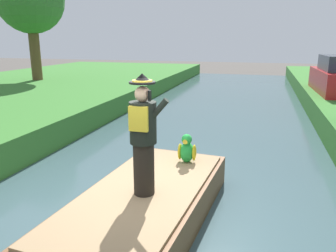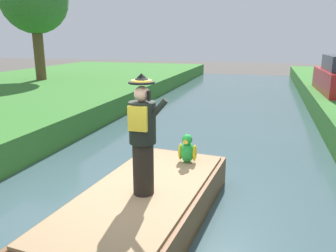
{
  "view_description": "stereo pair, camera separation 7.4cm",
  "coord_description": "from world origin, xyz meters",
  "px_view_note": "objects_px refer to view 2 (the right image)",
  "views": [
    {
      "loc": [
        1.69,
        -4.72,
        3.04
      ],
      "look_at": [
        0.23,
        0.52,
        1.61
      ],
      "focal_mm": 35.8,
      "sensor_mm": 36.0,
      "label": 1
    },
    {
      "loc": [
        1.76,
        -4.7,
        3.04
      ],
      "look_at": [
        0.23,
        0.52,
        1.61
      ],
      "focal_mm": 35.8,
      "sensor_mm": 36.0,
      "label": 2
    }
  ],
  "objects_px": {
    "boat": "(143,207)",
    "parrot_plush": "(187,150)",
    "person_pirate": "(143,136)",
    "tree_broad": "(34,0)"
  },
  "relations": [
    {
      "from": "tree_broad",
      "to": "parrot_plush",
      "type": "bearing_deg",
      "value": -42.53
    },
    {
      "from": "boat",
      "to": "tree_broad",
      "type": "relative_size",
      "value": 0.75
    },
    {
      "from": "person_pirate",
      "to": "parrot_plush",
      "type": "relative_size",
      "value": 3.25
    },
    {
      "from": "boat",
      "to": "person_pirate",
      "type": "bearing_deg",
      "value": -63.33
    },
    {
      "from": "person_pirate",
      "to": "tree_broad",
      "type": "distance_m",
      "value": 15.11
    },
    {
      "from": "boat",
      "to": "parrot_plush",
      "type": "height_order",
      "value": "parrot_plush"
    },
    {
      "from": "person_pirate",
      "to": "parrot_plush",
      "type": "height_order",
      "value": "person_pirate"
    },
    {
      "from": "parrot_plush",
      "to": "person_pirate",
      "type": "bearing_deg",
      "value": -102.63
    },
    {
      "from": "person_pirate",
      "to": "boat",
      "type": "bearing_deg",
      "value": 107.66
    },
    {
      "from": "boat",
      "to": "parrot_plush",
      "type": "relative_size",
      "value": 7.61
    }
  ]
}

